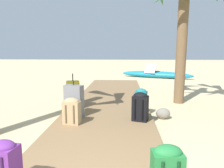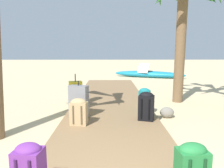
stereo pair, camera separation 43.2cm
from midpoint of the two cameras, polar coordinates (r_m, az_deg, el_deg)
The scene contains 13 objects.
ground_plane at distance 5.29m, azimuth 0.93°, elevation -8.31°, with size 60.00×60.00×0.00m, color #D1BA8C.
boardwalk at distance 6.18m, azimuth 1.28°, elevation -5.37°, with size 2.12×9.35×0.08m, color olive.
suitcase_yellow at distance 5.53m, azimuth -8.10°, elevation -2.91°, with size 0.37×0.29×0.91m.
backpack_teal at distance 5.28m, azimuth 10.06°, elevation -4.15°, with size 0.32×0.28×0.58m.
backpack_black at distance 4.64m, azimuth 10.20°, elevation -5.77°, with size 0.38×0.32×0.62m.
backpack_green at distance 2.60m, azimuth 19.46°, elevation -19.91°, with size 0.35×0.28×0.50m.
backpack_tan at distance 4.43m, azimuth -7.91°, elevation -6.92°, with size 0.37×0.27×0.55m.
suitcase_grey at distance 4.90m, azimuth -7.62°, elevation -4.47°, with size 0.46×0.32×0.82m.
backpack_purple at distance 2.60m, azimuth -22.41°, elevation -19.26°, with size 0.31×0.28×0.56m.
palm_tree_far_right at distance 6.74m, azimuth 20.61°, elevation 20.27°, with size 2.20×2.30×3.83m.
lounge_chair at distance 12.84m, azimuth 11.90°, elevation 3.28°, with size 1.24×1.63×0.80m.
kayak at distance 12.53m, azimuth 12.62°, elevation 2.48°, with size 4.05×2.08×0.38m.
rock_right_near at distance 5.18m, azimuth 15.80°, elevation -7.59°, with size 0.32×0.24×0.25m, color gray.
Camera 1 is at (0.41, -1.30, 1.58)m, focal length 34.33 mm.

